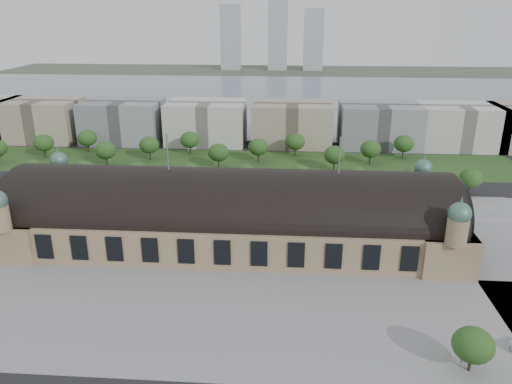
# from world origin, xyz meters

# --- Properties ---
(ground) EXTENTS (900.00, 900.00, 0.00)m
(ground) POSITION_xyz_m (0.00, 0.00, 0.00)
(ground) COLOR black
(ground) RESTS_ON ground
(station) EXTENTS (150.00, 48.40, 44.30)m
(station) POSITION_xyz_m (0.00, 0.00, 10.28)
(station) COLOR #9A7E5F
(station) RESTS_ON ground
(plaza_south) EXTENTS (190.00, 48.00, 0.12)m
(plaza_south) POSITION_xyz_m (10.00, -44.00, 0.00)
(plaza_south) COLOR gray
(plaza_south) RESTS_ON ground
(road_slab) EXTENTS (260.00, 26.00, 0.10)m
(road_slab) POSITION_xyz_m (-20.00, 38.00, 0.00)
(road_slab) COLOR black
(road_slab) RESTS_ON ground
(grass_belt) EXTENTS (300.00, 45.00, 0.10)m
(grass_belt) POSITION_xyz_m (-15.00, 93.00, 0.00)
(grass_belt) COLOR #28491D
(grass_belt) RESTS_ON ground
(petrol_station) EXTENTS (14.00, 13.00, 5.05)m
(petrol_station) POSITION_xyz_m (-53.91, 65.28, 2.95)
(petrol_station) COLOR #D15F0C
(petrol_station) RESTS_ON ground
(lake) EXTENTS (700.00, 320.00, 0.08)m
(lake) POSITION_xyz_m (0.00, 298.00, 0.00)
(lake) COLOR slate
(lake) RESTS_ON ground
(far_shore) EXTENTS (700.00, 120.00, 0.14)m
(far_shore) POSITION_xyz_m (0.00, 498.00, 0.00)
(far_shore) COLOR #44513D
(far_shore) RESTS_ON ground
(far_tower_left) EXTENTS (24.00, 24.00, 80.00)m
(far_tower_left) POSITION_xyz_m (-60.00, 508.00, 40.00)
(far_tower_left) COLOR #9EA8B2
(far_tower_left) RESTS_ON ground
(far_tower_mid) EXTENTS (24.00, 24.00, 85.00)m
(far_tower_mid) POSITION_xyz_m (0.00, 508.00, 42.50)
(far_tower_mid) COLOR #9EA8B2
(far_tower_mid) RESTS_ON ground
(far_tower_right) EXTENTS (24.00, 24.00, 75.00)m
(far_tower_right) POSITION_xyz_m (45.00, 508.00, 37.50)
(far_tower_right) COLOR #9EA8B2
(far_tower_right) RESTS_ON ground
(office_1) EXTENTS (45.00, 32.00, 24.00)m
(office_1) POSITION_xyz_m (-130.00, 133.00, 12.00)
(office_1) COLOR tan
(office_1) RESTS_ON ground
(office_2) EXTENTS (45.00, 32.00, 24.00)m
(office_2) POSITION_xyz_m (-80.00, 133.00, 12.00)
(office_2) COLOR gray
(office_2) RESTS_ON ground
(office_3) EXTENTS (45.00, 32.00, 24.00)m
(office_3) POSITION_xyz_m (-30.00, 133.00, 12.00)
(office_3) COLOR beige
(office_3) RESTS_ON ground
(office_4) EXTENTS (45.00, 32.00, 24.00)m
(office_4) POSITION_xyz_m (20.00, 133.00, 12.00)
(office_4) COLOR tan
(office_4) RESTS_ON ground
(office_5) EXTENTS (45.00, 32.00, 24.00)m
(office_5) POSITION_xyz_m (70.00, 133.00, 12.00)
(office_5) COLOR gray
(office_5) RESTS_ON ground
(office_6) EXTENTS (45.00, 32.00, 24.00)m
(office_6) POSITION_xyz_m (115.00, 133.00, 12.00)
(office_6) COLOR beige
(office_6) RESTS_ON ground
(tree_row_1) EXTENTS (9.60, 9.60, 11.52)m
(tree_row_1) POSITION_xyz_m (-96.00, 53.00, 7.43)
(tree_row_1) COLOR #2D2116
(tree_row_1) RESTS_ON ground
(tree_row_2) EXTENTS (9.60, 9.60, 11.52)m
(tree_row_2) POSITION_xyz_m (-72.00, 53.00, 7.43)
(tree_row_2) COLOR #2D2116
(tree_row_2) RESTS_ON ground
(tree_row_3) EXTENTS (9.60, 9.60, 11.52)m
(tree_row_3) POSITION_xyz_m (-48.00, 53.00, 7.43)
(tree_row_3) COLOR #2D2116
(tree_row_3) RESTS_ON ground
(tree_row_4) EXTENTS (9.60, 9.60, 11.52)m
(tree_row_4) POSITION_xyz_m (-24.00, 53.00, 7.43)
(tree_row_4) COLOR #2D2116
(tree_row_4) RESTS_ON ground
(tree_row_5) EXTENTS (9.60, 9.60, 11.52)m
(tree_row_5) POSITION_xyz_m (0.00, 53.00, 7.43)
(tree_row_5) COLOR #2D2116
(tree_row_5) RESTS_ON ground
(tree_row_6) EXTENTS (9.60, 9.60, 11.52)m
(tree_row_6) POSITION_xyz_m (24.00, 53.00, 7.43)
(tree_row_6) COLOR #2D2116
(tree_row_6) RESTS_ON ground
(tree_row_7) EXTENTS (9.60, 9.60, 11.52)m
(tree_row_7) POSITION_xyz_m (48.00, 53.00, 7.43)
(tree_row_7) COLOR #2D2116
(tree_row_7) RESTS_ON ground
(tree_row_8) EXTENTS (9.60, 9.60, 11.52)m
(tree_row_8) POSITION_xyz_m (72.00, 53.00, 7.43)
(tree_row_8) COLOR #2D2116
(tree_row_8) RESTS_ON ground
(tree_row_9) EXTENTS (9.60, 9.60, 11.52)m
(tree_row_9) POSITION_xyz_m (96.00, 53.00, 7.43)
(tree_row_9) COLOR #2D2116
(tree_row_9) RESTS_ON ground
(tree_belt_1) EXTENTS (10.40, 10.40, 12.48)m
(tree_belt_1) POSITION_xyz_m (-111.00, 95.00, 8.05)
(tree_belt_1) COLOR #2D2116
(tree_belt_1) RESTS_ON ground
(tree_belt_2) EXTENTS (10.40, 10.40, 12.48)m
(tree_belt_2) POSITION_xyz_m (-92.00, 107.00, 8.05)
(tree_belt_2) COLOR #2D2116
(tree_belt_2) RESTS_ON ground
(tree_belt_3) EXTENTS (10.40, 10.40, 12.48)m
(tree_belt_3) POSITION_xyz_m (-73.00, 83.00, 8.05)
(tree_belt_3) COLOR #2D2116
(tree_belt_3) RESTS_ON ground
(tree_belt_4) EXTENTS (10.40, 10.40, 12.48)m
(tree_belt_4) POSITION_xyz_m (-54.00, 95.00, 8.05)
(tree_belt_4) COLOR #2D2116
(tree_belt_4) RESTS_ON ground
(tree_belt_5) EXTENTS (10.40, 10.40, 12.48)m
(tree_belt_5) POSITION_xyz_m (-35.00, 107.00, 8.05)
(tree_belt_5) COLOR #2D2116
(tree_belt_5) RESTS_ON ground
(tree_belt_6) EXTENTS (10.40, 10.40, 12.48)m
(tree_belt_6) POSITION_xyz_m (-16.00, 83.00, 8.05)
(tree_belt_6) COLOR #2D2116
(tree_belt_6) RESTS_ON ground
(tree_belt_7) EXTENTS (10.40, 10.40, 12.48)m
(tree_belt_7) POSITION_xyz_m (3.00, 95.00, 8.05)
(tree_belt_7) COLOR #2D2116
(tree_belt_7) RESTS_ON ground
(tree_belt_8) EXTENTS (10.40, 10.40, 12.48)m
(tree_belt_8) POSITION_xyz_m (22.00, 107.00, 8.05)
(tree_belt_8) COLOR #2D2116
(tree_belt_8) RESTS_ON ground
(tree_belt_9) EXTENTS (10.40, 10.40, 12.48)m
(tree_belt_9) POSITION_xyz_m (41.00, 83.00, 8.05)
(tree_belt_9) COLOR #2D2116
(tree_belt_9) RESTS_ON ground
(tree_belt_10) EXTENTS (10.40, 10.40, 12.48)m
(tree_belt_10) POSITION_xyz_m (60.00, 95.00, 8.05)
(tree_belt_10) COLOR #2D2116
(tree_belt_10) RESTS_ON ground
(tree_belt_11) EXTENTS (10.40, 10.40, 12.48)m
(tree_belt_11) POSITION_xyz_m (79.00, 107.00, 8.05)
(tree_belt_11) COLOR #2D2116
(tree_belt_11) RESTS_ON ground
(tree_plaza_s) EXTENTS (9.00, 9.00, 10.64)m
(tree_plaza_s) POSITION_xyz_m (60.00, -60.00, 6.80)
(tree_plaza_s) COLOR #2D2116
(tree_plaza_s) RESTS_ON ground
(traffic_car_1) EXTENTS (4.14, 1.65, 1.34)m
(traffic_car_1) POSITION_xyz_m (-93.85, 46.43, 0.67)
(traffic_car_1) COLOR gray
(traffic_car_1) RESTS_ON ground
(traffic_car_2) EXTENTS (6.03, 2.96, 1.65)m
(traffic_car_2) POSITION_xyz_m (-77.71, 30.68, 0.82)
(traffic_car_2) COLOR black
(traffic_car_2) RESTS_ON ground
(traffic_car_3) EXTENTS (4.58, 2.24, 1.28)m
(traffic_car_3) POSITION_xyz_m (-41.79, 38.93, 0.64)
(traffic_car_3) COLOR maroon
(traffic_car_3) RESTS_ON ground
(traffic_car_4) EXTENTS (4.81, 1.94, 1.64)m
(traffic_car_4) POSITION_xyz_m (9.12, 38.12, 0.82)
(traffic_car_4) COLOR #1C224F
(traffic_car_4) RESTS_ON ground
(traffic_car_5) EXTENTS (5.07, 1.98, 1.64)m
(traffic_car_5) POSITION_xyz_m (47.57, 45.72, 0.82)
(traffic_car_5) COLOR #565A5D
(traffic_car_5) RESTS_ON ground
(traffic_car_6) EXTENTS (5.46, 2.61, 1.50)m
(traffic_car_6) POSITION_xyz_m (58.56, 29.43, 0.75)
(traffic_car_6) COLOR silver
(traffic_car_6) RESTS_ON ground
(parked_car_0) EXTENTS (5.09, 3.63, 1.59)m
(parked_car_0) POSITION_xyz_m (-80.00, 21.00, 0.80)
(parked_car_0) COLOR black
(parked_car_0) RESTS_ON ground
(parked_car_1) EXTENTS (6.49, 5.50, 1.65)m
(parked_car_1) POSITION_xyz_m (-64.28, 21.16, 0.83)
(parked_car_1) COLOR maroon
(parked_car_1) RESTS_ON ground
(parked_car_2) EXTENTS (5.33, 4.31, 1.45)m
(parked_car_2) POSITION_xyz_m (-44.64, 25.00, 0.72)
(parked_car_2) COLOR #1E1B4D
(parked_car_2) RESTS_ON ground
(parked_car_3) EXTENTS (5.15, 3.46, 1.63)m
(parked_car_3) POSITION_xyz_m (-34.37, 21.93, 0.81)
(parked_car_3) COLOR slate
(parked_car_3) RESTS_ON ground
(parked_car_4) EXTENTS (4.80, 3.41, 1.50)m
(parked_car_4) POSITION_xyz_m (-53.88, 25.00, 0.75)
(parked_car_4) COLOR white
(parked_car_4) RESTS_ON ground
(parked_car_5) EXTENTS (5.97, 4.61, 1.51)m
(parked_car_5) POSITION_xyz_m (-25.69, 25.00, 0.75)
(parked_car_5) COLOR gray
(parked_car_5) RESTS_ON ground
(parked_car_6) EXTENTS (5.64, 4.59, 1.53)m
(parked_car_6) POSITION_xyz_m (-29.79, 25.00, 0.77)
(parked_car_6) COLOR black
(parked_car_6) RESTS_ON ground
(bus_west) EXTENTS (13.32, 3.74, 3.67)m
(bus_west) POSITION_xyz_m (-2.66, 30.44, 1.84)
(bus_west) COLOR red
(bus_west) RESTS_ON ground
(bus_mid) EXTENTS (11.46, 3.05, 3.17)m
(bus_mid) POSITION_xyz_m (23.61, 31.95, 1.58)
(bus_mid) COLOR silver
(bus_mid) RESTS_ON ground
(bus_east) EXTENTS (11.98, 3.41, 3.30)m
(bus_east) POSITION_xyz_m (25.05, 32.00, 1.65)
(bus_east) COLOR silver
(bus_east) RESTS_ON ground
(pedestrian_4) EXTENTS (1.00, 1.24, 1.77)m
(pedestrian_4) POSITION_xyz_m (59.12, -57.46, 0.89)
(pedestrian_4) COLOR gray
(pedestrian_4) RESTS_ON ground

